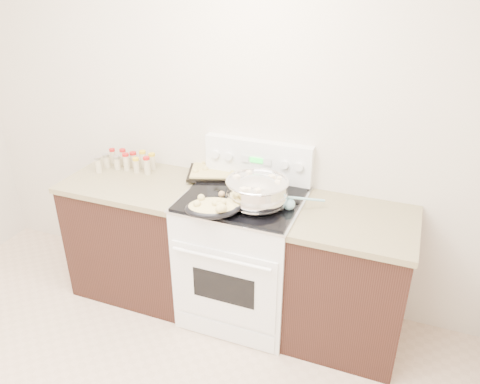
% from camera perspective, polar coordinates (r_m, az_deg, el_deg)
% --- Properties ---
extents(room_shell, '(4.10, 3.60, 2.75)m').
position_cam_1_polar(room_shell, '(1.81, -27.04, 3.34)').
color(room_shell, beige).
rests_on(room_shell, ground).
extents(counter_left, '(0.93, 0.67, 0.92)m').
position_cam_1_polar(counter_left, '(3.61, -12.07, -5.06)').
color(counter_left, black).
rests_on(counter_left, ground).
extents(counter_right, '(0.73, 0.67, 0.92)m').
position_cam_1_polar(counter_right, '(3.15, 13.12, -10.51)').
color(counter_right, black).
rests_on(counter_right, ground).
extents(kitchen_range, '(0.78, 0.73, 1.22)m').
position_cam_1_polar(kitchen_range, '(3.26, 0.35, -7.61)').
color(kitchen_range, white).
rests_on(kitchen_range, ground).
extents(mixing_bowl, '(0.51, 0.51, 0.23)m').
position_cam_1_polar(mixing_bowl, '(2.87, 2.10, -0.11)').
color(mixing_bowl, silver).
rests_on(mixing_bowl, kitchen_range).
extents(roasting_pan, '(0.40, 0.35, 0.11)m').
position_cam_1_polar(roasting_pan, '(2.80, -3.36, -1.88)').
color(roasting_pan, black).
rests_on(roasting_pan, kitchen_range).
extents(baking_sheet, '(0.50, 0.42, 0.06)m').
position_cam_1_polar(baking_sheet, '(3.33, -2.58, 2.50)').
color(baking_sheet, black).
rests_on(baking_sheet, kitchen_range).
extents(wooden_spoon, '(0.19, 0.20, 0.04)m').
position_cam_1_polar(wooden_spoon, '(3.04, -1.56, -0.14)').
color(wooden_spoon, tan).
rests_on(wooden_spoon, kitchen_range).
extents(blue_ladle, '(0.24, 0.17, 0.10)m').
position_cam_1_polar(blue_ladle, '(2.89, 6.25, -1.40)').
color(blue_ladle, '#86BEC8').
rests_on(blue_ladle, kitchen_range).
extents(spice_jars, '(0.40, 0.25, 0.13)m').
position_cam_1_polar(spice_jars, '(3.55, -13.50, 3.68)').
color(spice_jars, '#BFB28C').
rests_on(spice_jars, counter_left).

